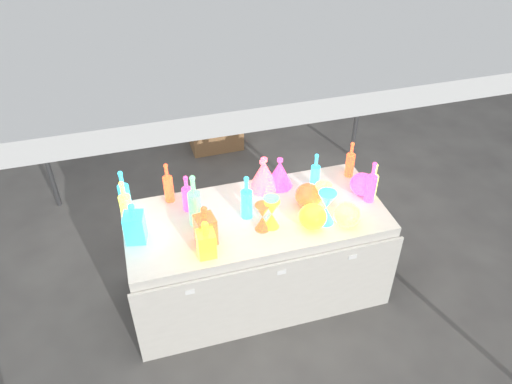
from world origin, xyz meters
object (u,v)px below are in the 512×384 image
object	(u,v)px
display_table	(256,254)
globe_0	(313,218)
hourglass_0	(262,217)
decanter_0	(206,239)
lampshade_0	(264,173)
cardboard_box_closed	(215,129)

from	to	relation	value
display_table	globe_0	size ratio (longest dim) A/B	9.80
display_table	hourglass_0	xyz separation A→B (m)	(0.00, -0.14, 0.48)
hourglass_0	globe_0	world-z (taller)	hourglass_0
decanter_0	lampshade_0	xyz separation A→B (m)	(0.54, 0.56, -0.00)
display_table	globe_0	xyz separation A→B (m)	(0.33, -0.21, 0.45)
hourglass_0	globe_0	xyz separation A→B (m)	(0.33, -0.07, -0.03)
decanter_0	globe_0	size ratio (longest dim) A/B	1.43
display_table	cardboard_box_closed	distance (m)	2.14
decanter_0	display_table	bearing A→B (deg)	34.85
globe_0	lampshade_0	distance (m)	0.53
cardboard_box_closed	hourglass_0	world-z (taller)	hourglass_0
cardboard_box_closed	globe_0	distance (m)	2.43
cardboard_box_closed	decanter_0	world-z (taller)	decanter_0
lampshade_0	hourglass_0	bearing A→B (deg)	-115.51
display_table	lampshade_0	bearing A→B (deg)	64.13
cardboard_box_closed	lampshade_0	xyz separation A→B (m)	(-0.00, -1.84, 0.68)
lampshade_0	globe_0	bearing A→B (deg)	-76.83
lampshade_0	cardboard_box_closed	bearing A→B (deg)	82.35
decanter_0	hourglass_0	world-z (taller)	decanter_0
cardboard_box_closed	globe_0	bearing A→B (deg)	-86.55
cardboard_box_closed	globe_0	size ratio (longest dim) A/B	2.91
decanter_0	lampshade_0	distance (m)	0.78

